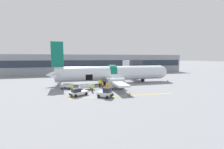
{
  "coord_description": "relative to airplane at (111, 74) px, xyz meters",
  "views": [
    {
      "loc": [
        -11.05,
        -35.04,
        6.86
      ],
      "look_at": [
        -1.85,
        0.48,
        2.71
      ],
      "focal_mm": 24.0,
      "sensor_mm": 36.0,
      "label": 1
    }
  ],
  "objects": [
    {
      "name": "ground_plane",
      "position": [
        1.41,
        -3.51,
        -2.61
      ],
      "size": [
        500.0,
        500.0,
        0.0
      ],
      "primitive_type": "plane",
      "color": "gray"
    },
    {
      "name": "apron_marking_line",
      "position": [
        -0.94,
        -13.51,
        -2.61
      ],
      "size": [
        19.42,
        1.29,
        0.01
      ],
      "color": "yellow",
      "rests_on": "ground_plane"
    },
    {
      "name": "terminal_strip",
      "position": [
        1.41,
        28.88,
        1.44
      ],
      "size": [
        77.6,
        10.93,
        8.1
      ],
      "color": "gray",
      "rests_on": "ground_plane"
    },
    {
      "name": "jet_bridge_stub",
      "position": [
        8.36,
        5.63,
        1.9
      ],
      "size": [
        3.58,
        9.3,
        6.2
      ],
      "color": "#4C4C51",
      "rests_on": "ground_plane"
    },
    {
      "name": "airplane",
      "position": [
        0.0,
        0.0,
        0.0
      ],
      "size": [
        32.91,
        27.2,
        10.68
      ],
      "color": "silver",
      "rests_on": "ground_plane"
    },
    {
      "name": "baggage_tug_lead",
      "position": [
        -8.91,
        -11.42,
        -2.0
      ],
      "size": [
        3.5,
        2.73,
        1.4
      ],
      "color": "white",
      "rests_on": "ground_plane"
    },
    {
      "name": "baggage_tug_mid",
      "position": [
        -4.35,
        -13.7,
        -1.89
      ],
      "size": [
        2.91,
        2.75,
        1.72
      ],
      "color": "silver",
      "rests_on": "ground_plane"
    },
    {
      "name": "baggage_cart_loading",
      "position": [
        -6.97,
        -6.46,
        -2.04
      ],
      "size": [
        4.1,
        2.32,
        1.13
      ],
      "color": "silver",
      "rests_on": "ground_plane"
    },
    {
      "name": "baggage_cart_queued",
      "position": [
        -11.08,
        -4.48,
        -2.08
      ],
      "size": [
        3.42,
        2.49,
        1.04
      ],
      "color": "silver",
      "rests_on": "ground_plane"
    },
    {
      "name": "ground_crew_loader_a",
      "position": [
        -2.91,
        -8.7,
        -1.67
      ],
      "size": [
        0.62,
        0.42,
        1.8
      ],
      "color": "#1E2338",
      "rests_on": "ground_plane"
    },
    {
      "name": "ground_crew_loader_b",
      "position": [
        -3.47,
        -6.41,
        -1.79
      ],
      "size": [
        0.46,
        0.54,
        1.56
      ],
      "color": "#1E2338",
      "rests_on": "ground_plane"
    },
    {
      "name": "ground_crew_driver",
      "position": [
        -9.97,
        -8.15,
        -1.73
      ],
      "size": [
        0.59,
        0.44,
        1.68
      ],
      "color": "black",
      "rests_on": "ground_plane"
    },
    {
      "name": "ground_crew_supervisor",
      "position": [
        -3.33,
        -3.64,
        -1.8
      ],
      "size": [
        0.46,
        0.53,
        1.54
      ],
      "color": "#2D2D33",
      "rests_on": "ground_plane"
    },
    {
      "name": "ground_crew_helper",
      "position": [
        -3.84,
        -4.57,
        -1.65
      ],
      "size": [
        0.61,
        0.56,
        1.83
      ],
      "color": "black",
      "rests_on": "ground_plane"
    },
    {
      "name": "ground_crew_marshal",
      "position": [
        -6.11,
        -9.08,
        -1.77
      ],
      "size": [
        0.42,
        0.56,
        1.6
      ],
      "color": "#2D2D33",
      "rests_on": "ground_plane"
    },
    {
      "name": "safety_cone_nose",
      "position": [
        16.71,
        -1.1,
        -2.35
      ],
      "size": [
        0.5,
        0.5,
        0.56
      ],
      "color": "black",
      "rests_on": "ground_plane"
    },
    {
      "name": "safety_cone_engine_left",
      "position": [
        0.04,
        -13.86,
        -2.26
      ],
      "size": [
        0.49,
        0.49,
        0.75
      ],
      "color": "black",
      "rests_on": "ground_plane"
    },
    {
      "name": "safety_cone_wingtip",
      "position": [
        0.68,
        -6.67,
        -2.29
      ],
      "size": [
        0.64,
        0.64,
        0.68
      ],
      "color": "black",
      "rests_on": "ground_plane"
    }
  ]
}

